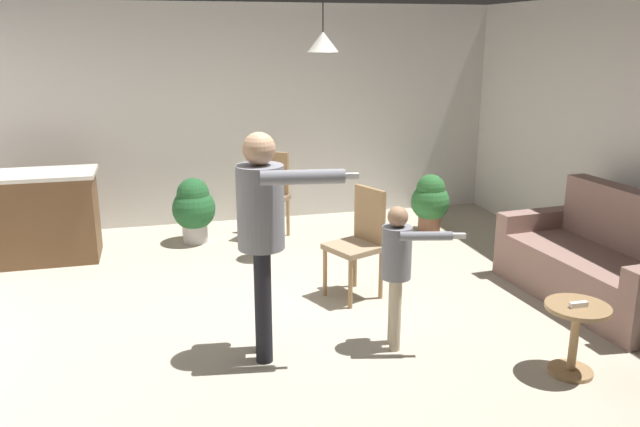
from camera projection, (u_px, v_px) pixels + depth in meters
ground at (312, 319)px, 5.34m from camera, size 7.68×7.68×0.00m
wall_back at (252, 115)px, 7.96m from camera, size 6.40×0.10×2.70m
couch_floral at (599, 265)px, 5.64m from camera, size 0.99×1.86×1.00m
kitchen_counter at (37, 217)px, 6.62m from camera, size 1.26×0.66×0.95m
side_table_by_couch at (575, 331)px, 4.40m from camera, size 0.44×0.44×0.52m
person_adult at (263, 222)px, 4.46m from camera, size 0.80×0.56×1.68m
person_child at (398, 261)px, 4.69m from camera, size 0.54×0.41×1.11m
dining_chair_by_counter at (270, 192)px, 7.42m from camera, size 0.59×0.59×1.00m
dining_chair_near_wall at (360, 238)px, 5.70m from camera, size 0.55×0.55×1.00m
potted_plant_corner at (430, 200)px, 7.64m from camera, size 0.46×0.46×0.71m
potted_plant_by_wall at (194, 207)px, 7.24m from camera, size 0.49×0.49×0.76m
spare_remote_on_table at (579, 305)px, 4.31m from camera, size 0.13×0.04×0.04m
ceiling_light_pendant at (323, 42)px, 6.28m from camera, size 0.32×0.32×0.55m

